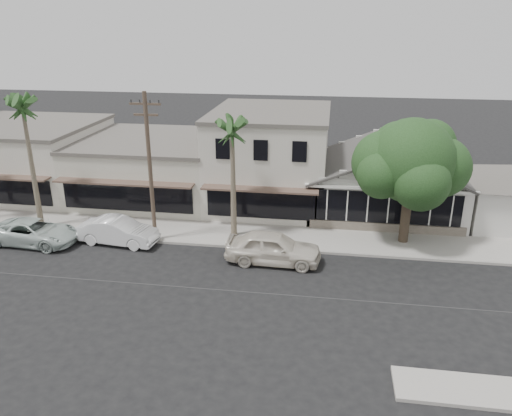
% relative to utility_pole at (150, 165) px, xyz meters
% --- Properties ---
extents(ground, '(140.00, 140.00, 0.00)m').
position_rel_utility_pole_xyz_m(ground, '(9.00, -5.20, -4.79)').
color(ground, black).
rests_on(ground, ground).
extents(sidewalk_north, '(90.00, 3.50, 0.15)m').
position_rel_utility_pole_xyz_m(sidewalk_north, '(1.00, 1.55, -4.71)').
color(sidewalk_north, '#9E9991').
rests_on(sidewalk_north, ground).
extents(corner_shop, '(10.40, 8.60, 5.10)m').
position_rel_utility_pole_xyz_m(corner_shop, '(14.00, 7.27, -2.17)').
color(corner_shop, silver).
rests_on(corner_shop, ground).
extents(side_cottage, '(6.00, 6.00, 3.00)m').
position_rel_utility_pole_xyz_m(side_cottage, '(22.20, 6.30, -3.29)').
color(side_cottage, silver).
rests_on(side_cottage, ground).
extents(row_building_near, '(8.00, 10.00, 6.50)m').
position_rel_utility_pole_xyz_m(row_building_near, '(6.00, 8.30, -1.54)').
color(row_building_near, beige).
rests_on(row_building_near, ground).
extents(row_building_midnear, '(10.00, 10.00, 4.20)m').
position_rel_utility_pole_xyz_m(row_building_midnear, '(-3.00, 8.30, -2.69)').
color(row_building_midnear, beige).
rests_on(row_building_midnear, ground).
extents(row_building_midfar, '(11.00, 10.00, 5.00)m').
position_rel_utility_pole_xyz_m(row_building_midfar, '(-13.50, 8.30, -2.29)').
color(row_building_midfar, beige).
rests_on(row_building_midfar, ground).
extents(utility_pole, '(1.80, 0.24, 9.00)m').
position_rel_utility_pole_xyz_m(utility_pole, '(0.00, 0.00, 0.00)').
color(utility_pole, brown).
rests_on(utility_pole, ground).
extents(car_0, '(5.33, 2.29, 1.79)m').
position_rel_utility_pole_xyz_m(car_0, '(7.43, -1.76, -3.89)').
color(car_0, silver).
rests_on(car_0, ground).
extents(car_1, '(4.93, 2.16, 1.58)m').
position_rel_utility_pole_xyz_m(car_1, '(-2.05, -0.63, -4.00)').
color(car_1, white).
rests_on(car_1, ground).
extents(car_2, '(5.46, 2.81, 1.48)m').
position_rel_utility_pole_xyz_m(car_2, '(-7.05, -1.41, -4.05)').
color(car_2, silver).
rests_on(car_2, ground).
extents(shade_tree, '(6.83, 6.18, 7.58)m').
position_rel_utility_pole_xyz_m(shade_tree, '(14.82, 2.16, 0.20)').
color(shade_tree, '#46382A').
rests_on(shade_tree, ground).
extents(palm_east, '(2.95, 2.95, 7.91)m').
position_rel_utility_pole_xyz_m(palm_east, '(4.61, 1.35, 1.95)').
color(palm_east, '#726651').
rests_on(palm_east, ground).
extents(palm_mid, '(3.13, 3.13, 8.98)m').
position_rel_utility_pole_xyz_m(palm_mid, '(-8.00, 0.88, 2.95)').
color(palm_mid, '#726651').
rests_on(palm_mid, ground).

